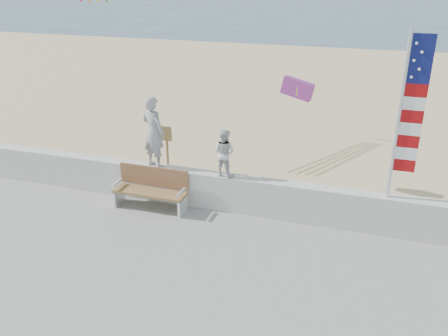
{
  "coord_description": "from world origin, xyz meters",
  "views": [
    {
      "loc": [
        3.31,
        -7.8,
        5.65
      ],
      "look_at": [
        0.2,
        1.8,
        1.35
      ],
      "focal_mm": 38.0,
      "sensor_mm": 36.0,
      "label": 1
    }
  ],
  "objects_px": {
    "child": "(224,153)",
    "flag": "(406,111)",
    "adult": "(153,132)",
    "bench": "(151,188)"
  },
  "relations": [
    {
      "from": "adult",
      "to": "flag",
      "type": "xyz_separation_m",
      "value": [
        5.62,
        -0.0,
        1.02
      ]
    },
    {
      "from": "bench",
      "to": "child",
      "type": "bearing_deg",
      "value": 14.88
    },
    {
      "from": "bench",
      "to": "adult",
      "type": "bearing_deg",
      "value": 100.19
    },
    {
      "from": "child",
      "to": "flag",
      "type": "distance_m",
      "value": 4.05
    },
    {
      "from": "flag",
      "to": "adult",
      "type": "bearing_deg",
      "value": 180.0
    },
    {
      "from": "bench",
      "to": "flag",
      "type": "xyz_separation_m",
      "value": [
        5.53,
        0.45,
        2.3
      ]
    },
    {
      "from": "adult",
      "to": "flag",
      "type": "relative_size",
      "value": 0.51
    },
    {
      "from": "child",
      "to": "bench",
      "type": "bearing_deg",
      "value": 26.88
    },
    {
      "from": "child",
      "to": "bench",
      "type": "distance_m",
      "value": 2.01
    },
    {
      "from": "child",
      "to": "flag",
      "type": "xyz_separation_m",
      "value": [
        3.82,
        -0.0,
        1.34
      ]
    }
  ]
}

